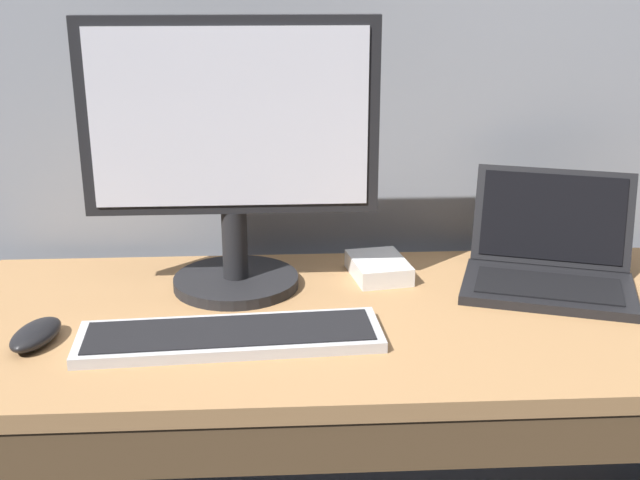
{
  "coord_description": "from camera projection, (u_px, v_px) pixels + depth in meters",
  "views": [
    {
      "loc": [
        -0.18,
        -1.31,
        1.35
      ],
      "look_at": [
        -0.1,
        0.0,
        0.89
      ],
      "focal_mm": 45.1,
      "sensor_mm": 36.0,
      "label": 1
    }
  ],
  "objects": [
    {
      "name": "computer_mouse",
      "position": [
        36.0,
        334.0,
        1.32
      ],
      "size": [
        0.09,
        0.13,
        0.03
      ],
      "primitive_type": "ellipsoid",
      "rotation": [
        0.0,
        0.0,
        -0.26
      ],
      "color": "black",
      "rests_on": "desk"
    },
    {
      "name": "external_monitor",
      "position": [
        231.0,
        157.0,
        1.46
      ],
      "size": [
        0.54,
        0.24,
        0.51
      ],
      "color": "black",
      "rests_on": "desk"
    },
    {
      "name": "laptop_black",
      "position": [
        549.0,
        266.0,
        1.55
      ],
      "size": [
        0.38,
        0.36,
        0.2
      ],
      "color": "black",
      "rests_on": "desk"
    },
    {
      "name": "external_drive_box",
      "position": [
        379.0,
        268.0,
        1.6
      ],
      "size": [
        0.13,
        0.16,
        0.04
      ],
      "primitive_type": "cube",
      "rotation": [
        0.0,
        0.0,
        0.16
      ],
      "color": "silver",
      "rests_on": "desk"
    },
    {
      "name": "desk",
      "position": [
        375.0,
        425.0,
        1.5
      ],
      "size": [
        1.52,
        0.63,
        0.75
      ],
      "color": "#A87A4C",
      "rests_on": "ground"
    },
    {
      "name": "wired_keyboard",
      "position": [
        230.0,
        336.0,
        1.32
      ],
      "size": [
        0.51,
        0.17,
        0.02
      ],
      "color": "#BCBCC1",
      "rests_on": "desk"
    }
  ]
}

